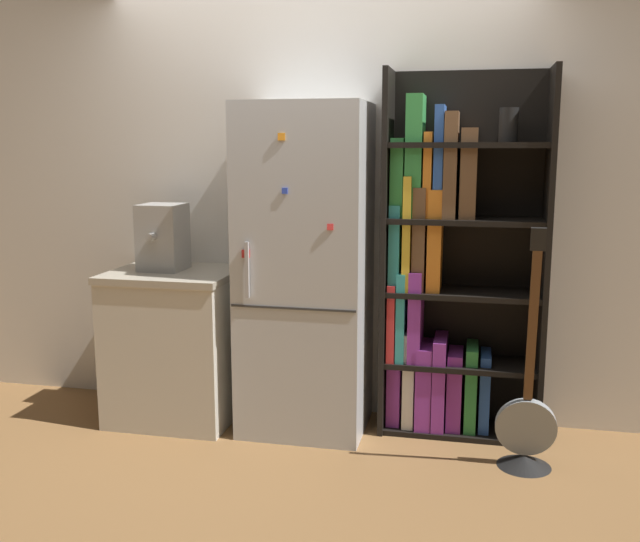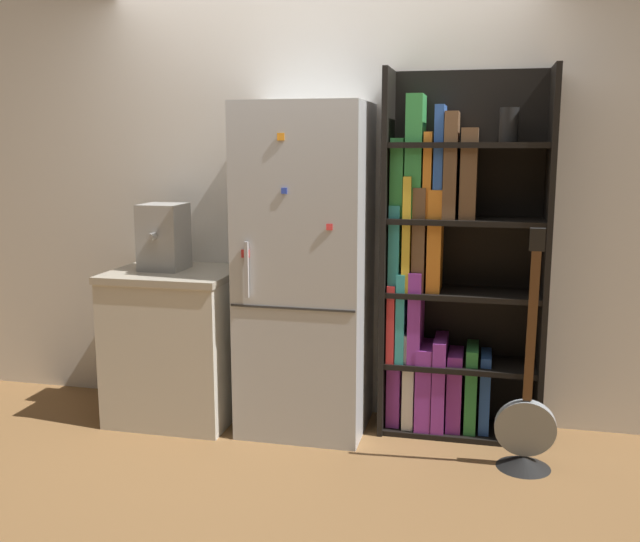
{
  "view_description": "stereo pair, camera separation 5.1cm",
  "coord_description": "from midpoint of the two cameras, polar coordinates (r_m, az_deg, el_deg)",
  "views": [
    {
      "loc": [
        0.93,
        -3.7,
        1.63
      ],
      "look_at": [
        0.09,
        0.15,
        0.93
      ],
      "focal_mm": 40.0,
      "sensor_mm": 36.0,
      "label": 1
    },
    {
      "loc": [
        0.98,
        -3.69,
        1.63
      ],
      "look_at": [
        0.09,
        0.15,
        0.93
      ],
      "focal_mm": 40.0,
      "sensor_mm": 36.0,
      "label": 2
    }
  ],
  "objects": [
    {
      "name": "bookshelf",
      "position": [
        4.06,
        9.5,
        -0.22
      ],
      "size": [
        0.89,
        0.36,
        2.03
      ],
      "color": "black",
      "rests_on": "ground_plane"
    },
    {
      "name": "espresso_machine",
      "position": [
        4.29,
        -12.79,
        2.66
      ],
      "size": [
        0.24,
        0.31,
        0.39
      ],
      "color": "#A5A39E",
      "rests_on": "kitchen_counter"
    },
    {
      "name": "kitchen_counter",
      "position": [
        4.37,
        -11.75,
        -5.76
      ],
      "size": [
        0.73,
        0.65,
        0.9
      ],
      "color": "beige",
      "rests_on": "ground_plane"
    },
    {
      "name": "refrigerator",
      "position": [
        4.03,
        -1.53,
        0.06
      ],
      "size": [
        0.7,
        0.61,
        1.86
      ],
      "color": "silver",
      "rests_on": "ground_plane"
    },
    {
      "name": "ground_plane",
      "position": [
        4.15,
        -2.0,
        -13.03
      ],
      "size": [
        16.0,
        16.0,
        0.0
      ],
      "primitive_type": "plane",
      "color": "olive"
    },
    {
      "name": "guitar",
      "position": [
        3.85,
        15.75,
        -12.41
      ],
      "size": [
        0.31,
        0.29,
        1.25
      ],
      "color": "black",
      "rests_on": "ground_plane"
    },
    {
      "name": "wall_back",
      "position": [
        4.29,
        -0.52,
        5.69
      ],
      "size": [
        8.0,
        0.05,
        2.6
      ],
      "color": "white",
      "rests_on": "ground_plane"
    }
  ]
}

